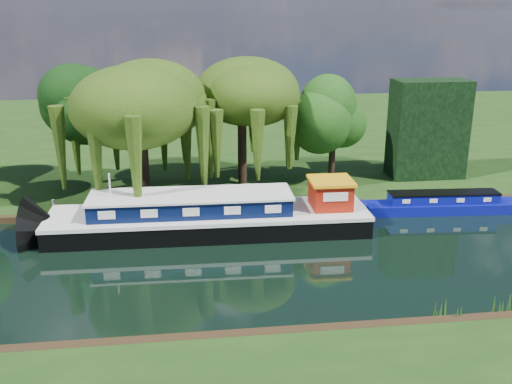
{
  "coord_description": "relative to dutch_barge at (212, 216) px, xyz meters",
  "views": [
    {
      "loc": [
        -0.71,
        -29.99,
        14.17
      ],
      "look_at": [
        3.54,
        4.27,
        2.8
      ],
      "focal_mm": 40.0,
      "sensor_mm": 36.0,
      "label": 1
    }
  ],
  "objects": [
    {
      "name": "far_bank",
      "position": [
        -0.72,
        29.24,
        -0.86
      ],
      "size": [
        120.0,
        52.0,
        0.45
      ],
      "primitive_type": "cube",
      "color": "#18320D",
      "rests_on": "ground"
    },
    {
      "name": "mooring_posts",
      "position": [
        -1.22,
        3.64,
        -0.13
      ],
      "size": [
        19.16,
        0.16,
        1.0
      ],
      "color": "silver",
      "rests_on": "far_bank"
    },
    {
      "name": "narrowboat",
      "position": [
        16.57,
        1.75,
        -0.5
      ],
      "size": [
        11.2,
        2.47,
        1.62
      ],
      "rotation": [
        0.0,
        0.0,
        -0.06
      ],
      "color": "#0A0F87",
      "rests_on": "ground"
    },
    {
      "name": "willow_left",
      "position": [
        -4.58,
        5.79,
        6.35
      ],
      "size": [
        8.02,
        8.02,
        9.61
      ],
      "color": "black",
      "rests_on": "far_bank"
    },
    {
      "name": "conifer_hedge",
      "position": [
        18.28,
        9.24,
        3.37
      ],
      "size": [
        6.0,
        3.0,
        8.0
      ],
      "primitive_type": "cube",
      "color": "black",
      "rests_on": "far_bank"
    },
    {
      "name": "lamppost",
      "position": [
        -0.22,
        5.74,
        1.34
      ],
      "size": [
        0.36,
        0.36,
        2.56
      ],
      "color": "silver",
      "rests_on": "far_bank"
    },
    {
      "name": "dutch_barge",
      "position": [
        0.0,
        0.0,
        0.0
      ],
      "size": [
        20.73,
        4.99,
        4.36
      ],
      "rotation": [
        0.0,
        0.0,
        -0.02
      ],
      "color": "black",
      "rests_on": "ground"
    },
    {
      "name": "willow_right",
      "position": [
        2.88,
        8.8,
        5.94
      ],
      "size": [
        7.4,
        7.4,
        9.01
      ],
      "color": "black",
      "rests_on": "far_bank"
    },
    {
      "name": "ground",
      "position": [
        -0.72,
        -4.76,
        -1.08
      ],
      "size": [
        120.0,
        120.0,
        0.0
      ],
      "primitive_type": "plane",
      "color": "black"
    },
    {
      "name": "tree_far_right",
      "position": [
        10.2,
        8.89,
        4.46
      ],
      "size": [
        4.51,
        4.51,
        7.39
      ],
      "color": "black",
      "rests_on": "far_bank"
    },
    {
      "name": "tree_far_mid",
      "position": [
        -8.63,
        10.71,
        5.33
      ],
      "size": [
        5.28,
        5.28,
        8.65
      ],
      "color": "black",
      "rests_on": "far_bank"
    },
    {
      "name": "reeds_near",
      "position": [
        6.15,
        -12.34,
        -0.53
      ],
      "size": [
        33.7,
        1.5,
        1.1
      ],
      "color": "#1D4512",
      "rests_on": "ground"
    },
    {
      "name": "white_cruiser",
      "position": [
        20.52,
        2.44,
        -1.08
      ],
      "size": [
        2.35,
        2.03,
        1.22
      ],
      "primitive_type": "imported",
      "rotation": [
        0.0,
        0.0,
        1.56
      ],
      "color": "silver",
      "rests_on": "ground"
    },
    {
      "name": "red_dinghy",
      "position": [
        -10.96,
        1.86,
        -1.08
      ],
      "size": [
        3.66,
        2.8,
        0.71
      ],
      "primitive_type": "imported",
      "rotation": [
        0.0,
        0.0,
        1.68
      ],
      "color": "maroon",
      "rests_on": "ground"
    }
  ]
}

